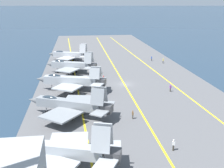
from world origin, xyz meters
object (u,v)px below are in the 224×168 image
at_px(parked_jet_nearest, 60,150).
at_px(crew_yellow_vest, 163,61).
at_px(parked_jet_third, 71,81).
at_px(crew_red_vest, 103,78).
at_px(crew_brown_vest, 133,114).
at_px(crew_blue_vest, 152,58).
at_px(parked_jet_fifth, 70,55).
at_px(crew_white_vest, 174,144).
at_px(crew_purple_vest, 170,88).
at_px(parked_jet_second, 70,104).
at_px(parked_jet_fourth, 72,65).

height_order(parked_jet_nearest, crew_yellow_vest, parked_jet_nearest).
xyz_separation_m(parked_jet_third, crew_red_vest, (6.69, -8.31, -1.63)).
height_order(crew_brown_vest, crew_blue_vest, crew_blue_vest).
relative_size(parked_jet_third, crew_blue_vest, 9.71).
height_order(parked_jet_fifth, crew_white_vest, parked_jet_fifth).
bearing_deg(crew_white_vest, crew_purple_vest, -17.72).
bearing_deg(crew_white_vest, parked_jet_fifth, 13.82).
relative_size(parked_jet_nearest, crew_red_vest, 9.43).
relative_size(crew_blue_vest, crew_white_vest, 1.00).
bearing_deg(parked_jet_nearest, crew_brown_vest, -40.80).
height_order(parked_jet_nearest, parked_jet_fifth, parked_jet_nearest).
xyz_separation_m(parked_jet_second, crew_white_vest, (-14.23, -14.95, -1.52)).
xyz_separation_m(crew_blue_vest, crew_purple_vest, (-34.57, 4.71, 0.00)).
xyz_separation_m(parked_jet_second, crew_red_vest, (22.35, -8.37, -1.53)).
height_order(parked_jet_nearest, crew_red_vest, parked_jet_nearest).
bearing_deg(crew_purple_vest, crew_blue_vest, -7.75).
height_order(crew_blue_vest, crew_purple_vest, crew_purple_vest).
height_order(parked_jet_second, crew_brown_vest, parked_jet_second).
bearing_deg(crew_purple_vest, parked_jet_second, 117.55).
height_order(crew_red_vest, crew_white_vest, crew_white_vest).
bearing_deg(crew_brown_vest, crew_purple_vest, -39.68).
bearing_deg(parked_jet_fifth, parked_jet_nearest, 179.91).
bearing_deg(parked_jet_fifth, parked_jet_third, -178.40).
relative_size(parked_jet_nearest, crew_brown_vest, 9.89).
height_order(crew_brown_vest, crew_purple_vest, crew_purple_vest).
xyz_separation_m(parked_jet_nearest, crew_purple_vest, (28.86, -24.42, -1.68)).
distance_m(parked_jet_nearest, crew_purple_vest, 37.84).
relative_size(parked_jet_fifth, crew_brown_vest, 9.16).
height_order(crew_blue_vest, crew_red_vest, crew_blue_vest).
bearing_deg(crew_white_vest, parked_jet_second, 46.42).
height_order(parked_jet_second, crew_red_vest, parked_jet_second).
xyz_separation_m(crew_blue_vest, crew_white_vest, (-61.01, 13.16, 0.00)).
bearing_deg(parked_jet_nearest, parked_jet_second, -3.48).
distance_m(parked_jet_third, parked_jet_fourth, 16.61).
xyz_separation_m(parked_jet_second, crew_blue_vest, (46.78, -28.11, -1.52)).
height_order(crew_red_vest, crew_purple_vest, crew_purple_vest).
height_order(parked_jet_nearest, crew_purple_vest, parked_jet_nearest).
xyz_separation_m(crew_red_vest, crew_yellow_vest, (20.07, -22.62, -0.02)).
relative_size(parked_jet_third, parked_jet_fourth, 1.11).
distance_m(crew_white_vest, crew_purple_vest, 27.76).
xyz_separation_m(parked_jet_nearest, crew_brown_vest, (14.30, -12.34, -1.74)).
distance_m(parked_jet_second, crew_blue_vest, 54.59).
height_order(parked_jet_fifth, crew_red_vest, parked_jet_fifth).
relative_size(crew_yellow_vest, crew_purple_vest, 0.97).
bearing_deg(parked_jet_fifth, crew_blue_vest, -96.79).
bearing_deg(crew_yellow_vest, crew_brown_vest, 156.28).
relative_size(parked_jet_second, crew_yellow_vest, 9.72).
height_order(parked_jet_third, crew_blue_vest, parked_jet_third).
relative_size(parked_jet_second, parked_jet_third, 0.98).
bearing_deg(crew_blue_vest, parked_jet_second, 149.00).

